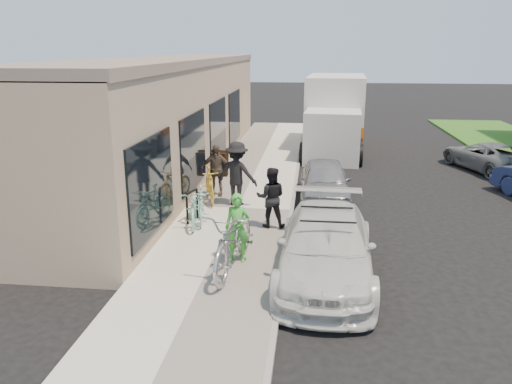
{
  "coord_description": "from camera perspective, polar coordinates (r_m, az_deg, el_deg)",
  "views": [
    {
      "loc": [
        0.08,
        -10.49,
        4.57
      ],
      "look_at": [
        -1.3,
        1.59,
        1.05
      ],
      "focal_mm": 35.0,
      "sensor_mm": 36.0,
      "label": 1
    }
  ],
  "objects": [
    {
      "name": "cruiser_bike_b",
      "position": [
        13.01,
        -7.06,
        -1.66
      ],
      "size": [
        0.96,
        1.87,
        0.94
      ],
      "primitive_type": "imported",
      "rotation": [
        0.0,
        0.0,
        0.2
      ],
      "color": "#8ACEB7",
      "rests_on": "sidewalk"
    },
    {
      "name": "cruiser_bike_c",
      "position": [
        14.9,
        -5.32,
        0.83
      ],
      "size": [
        0.98,
        1.74,
        1.01
      ],
      "primitive_type": "imported",
      "rotation": [
        0.0,
        0.0,
        0.33
      ],
      "color": "gold",
      "rests_on": "sidewalk"
    },
    {
      "name": "sandwich_board",
      "position": [
        17.83,
        -4.14,
        3.25
      ],
      "size": [
        0.57,
        0.57,
        0.89
      ],
      "rotation": [
        0.0,
        0.0,
        -0.05
      ],
      "color": "#301D0D",
      "rests_on": "sidewalk"
    },
    {
      "name": "sidewalk",
      "position": [
        14.37,
        -2.13,
        -2.09
      ],
      "size": [
        3.0,
        34.0,
        0.15
      ],
      "primitive_type": "cube",
      "color": "beige",
      "rests_on": "ground"
    },
    {
      "name": "woman_rider",
      "position": [
        10.61,
        -2.13,
        -4.12
      ],
      "size": [
        0.58,
        0.41,
        1.49
      ],
      "primitive_type": "imported",
      "rotation": [
        0.0,
        0.0,
        -0.09
      ],
      "color": "green",
      "rests_on": "sidewalk"
    },
    {
      "name": "ground",
      "position": [
        11.44,
        5.63,
        -7.47
      ],
      "size": [
        120.0,
        120.0,
        0.0
      ],
      "primitive_type": "plane",
      "color": "black",
      "rests_on": "ground"
    },
    {
      "name": "moving_truck",
      "position": [
        23.45,
        8.97,
        8.39
      ],
      "size": [
        2.99,
        6.96,
        3.35
      ],
      "rotation": [
        0.0,
        0.0,
        -0.07
      ],
      "color": "silver",
      "rests_on": "ground"
    },
    {
      "name": "curb",
      "position": [
        14.23,
        4.06,
        -2.35
      ],
      "size": [
        0.12,
        34.0,
        0.13
      ],
      "primitive_type": "cube",
      "color": "gray",
      "rests_on": "ground"
    },
    {
      "name": "cruiser_bike_a",
      "position": [
        13.17,
        -6.3,
        -1.44
      ],
      "size": [
        0.73,
        1.59,
        0.92
      ],
      "primitive_type": "imported",
      "rotation": [
        0.0,
        0.0,
        0.2
      ],
      "color": "#8ACEB7",
      "rests_on": "sidewalk"
    },
    {
      "name": "sedan_silver",
      "position": [
        15.47,
        7.85,
        1.24
      ],
      "size": [
        1.55,
        3.72,
        1.26
      ],
      "primitive_type": "imported",
      "rotation": [
        0.0,
        0.0,
        0.02
      ],
      "color": "gray",
      "rests_on": "ground"
    },
    {
      "name": "man_standing",
      "position": [
        12.63,
        1.72,
        -0.62
      ],
      "size": [
        0.78,
        0.62,
        1.56
      ],
      "primitive_type": "imported",
      "rotation": [
        0.0,
        0.0,
        3.18
      ],
      "color": "black",
      "rests_on": "sidewalk"
    },
    {
      "name": "far_car_gray",
      "position": [
        21.29,
        24.85,
        3.75
      ],
      "size": [
        3.01,
        4.31,
        1.09
      ],
      "primitive_type": "imported",
      "rotation": [
        0.0,
        0.0,
        3.48
      ],
      "color": "slate",
      "rests_on": "ground"
    },
    {
      "name": "bystander_b",
      "position": [
        15.4,
        -4.6,
        2.51
      ],
      "size": [
        0.96,
        0.44,
        1.6
      ],
      "primitive_type": "imported",
      "rotation": [
        0.0,
        0.0,
        0.05
      ],
      "color": "#504339",
      "rests_on": "sidewalk"
    },
    {
      "name": "storefront",
      "position": [
        19.38,
        -9.57,
        8.67
      ],
      "size": [
        3.6,
        20.0,
        4.22
      ],
      "color": "tan",
      "rests_on": "ground"
    },
    {
      "name": "bike_rack",
      "position": [
        13.23,
        -7.32,
        -1.21
      ],
      "size": [
        0.2,
        0.57,
        0.83
      ],
      "rotation": [
        0.0,
        0.0,
        -0.27
      ],
      "color": "black",
      "rests_on": "sidewalk"
    },
    {
      "name": "tandem_bike",
      "position": [
        10.24,
        -2.49,
        -5.33
      ],
      "size": [
        1.17,
        2.65,
        1.35
      ],
      "primitive_type": "imported",
      "rotation": [
        0.0,
        0.0,
        -0.11
      ],
      "color": "#B0B0B2",
      "rests_on": "sidewalk"
    },
    {
      "name": "bystander_a",
      "position": [
        14.39,
        -2.2,
        2.11
      ],
      "size": [
        1.34,
        0.96,
        1.87
      ],
      "primitive_type": "imported",
      "rotation": [
        0.0,
        0.0,
        2.9
      ],
      "color": "black",
      "rests_on": "sidewalk"
    },
    {
      "name": "sedan_white",
      "position": [
        10.32,
        8.01,
        -6.15
      ],
      "size": [
        2.07,
        4.75,
        1.4
      ],
      "rotation": [
        0.0,
        0.0,
        -0.04
      ],
      "color": "silver",
      "rests_on": "ground"
    }
  ]
}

